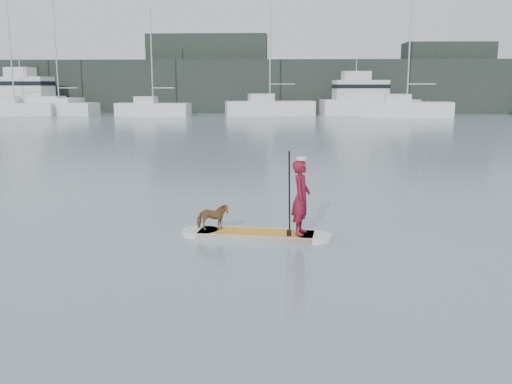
{
  "coord_description": "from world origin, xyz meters",
  "views": [
    {
      "loc": [
        -1.14,
        -14.85,
        3.27
      ],
      "look_at": [
        -1.69,
        -2.88,
        1.0
      ],
      "focal_mm": 40.0,
      "sensor_mm": 36.0,
      "label": 1
    }
  ],
  "objects_px": {
    "sailboat_e": "(406,108)",
    "motor_yacht_a": "(365,99)",
    "sailboat_b": "(59,107)",
    "sailboat_d": "(269,107)",
    "paddleboard": "(256,234)",
    "paddler": "(301,197)",
    "dog": "(212,217)",
    "sailboat_a": "(14,108)",
    "motor_yacht_b": "(31,97)",
    "sailboat_c": "(153,108)"
  },
  "relations": [
    {
      "from": "sailboat_d",
      "to": "sailboat_b",
      "type": "bearing_deg",
      "value": 169.44
    },
    {
      "from": "sailboat_b",
      "to": "sailboat_e",
      "type": "bearing_deg",
      "value": 8.42
    },
    {
      "from": "sailboat_b",
      "to": "sailboat_d",
      "type": "relative_size",
      "value": 0.91
    },
    {
      "from": "motor_yacht_b",
      "to": "motor_yacht_a",
      "type": "bearing_deg",
      "value": 10.48
    },
    {
      "from": "paddler",
      "to": "dog",
      "type": "relative_size",
      "value": 2.32
    },
    {
      "from": "sailboat_d",
      "to": "sailboat_e",
      "type": "bearing_deg",
      "value": -18.27
    },
    {
      "from": "paddleboard",
      "to": "sailboat_a",
      "type": "distance_m",
      "value": 54.35
    },
    {
      "from": "paddler",
      "to": "sailboat_a",
      "type": "distance_m",
      "value": 54.93
    },
    {
      "from": "paddleboard",
      "to": "sailboat_b",
      "type": "distance_m",
      "value": 53.8
    },
    {
      "from": "paddleboard",
      "to": "paddler",
      "type": "relative_size",
      "value": 2.07
    },
    {
      "from": "sailboat_c",
      "to": "sailboat_e",
      "type": "distance_m",
      "value": 25.83
    },
    {
      "from": "paddler",
      "to": "dog",
      "type": "bearing_deg",
      "value": 94.85
    },
    {
      "from": "paddler",
      "to": "dog",
      "type": "height_order",
      "value": "paddler"
    },
    {
      "from": "sailboat_d",
      "to": "motor_yacht_b",
      "type": "relative_size",
      "value": 1.28
    },
    {
      "from": "sailboat_d",
      "to": "sailboat_e",
      "type": "distance_m",
      "value": 13.93
    },
    {
      "from": "motor_yacht_a",
      "to": "motor_yacht_b",
      "type": "xyz_separation_m",
      "value": [
        -36.21,
        0.04,
        0.17
      ]
    },
    {
      "from": "dog",
      "to": "motor_yacht_a",
      "type": "height_order",
      "value": "motor_yacht_a"
    },
    {
      "from": "sailboat_c",
      "to": "sailboat_e",
      "type": "bearing_deg",
      "value": 2.67
    },
    {
      "from": "sailboat_a",
      "to": "motor_yacht_b",
      "type": "bearing_deg",
      "value": 71.5
    },
    {
      "from": "sailboat_b",
      "to": "motor_yacht_a",
      "type": "bearing_deg",
      "value": 13.89
    },
    {
      "from": "sailboat_a",
      "to": "sailboat_c",
      "type": "relative_size",
      "value": 1.07
    },
    {
      "from": "sailboat_a",
      "to": "sailboat_d",
      "type": "bearing_deg",
      "value": -3.66
    },
    {
      "from": "paddleboard",
      "to": "motor_yacht_b",
      "type": "distance_m",
      "value": 56.5
    },
    {
      "from": "motor_yacht_b",
      "to": "sailboat_a",
      "type": "bearing_deg",
      "value": -91.33
    },
    {
      "from": "sailboat_b",
      "to": "sailboat_d",
      "type": "height_order",
      "value": "sailboat_d"
    },
    {
      "from": "dog",
      "to": "sailboat_e",
      "type": "bearing_deg",
      "value": -24.25
    },
    {
      "from": "paddler",
      "to": "paddleboard",
      "type": "bearing_deg",
      "value": 94.85
    },
    {
      "from": "sailboat_e",
      "to": "motor_yacht_a",
      "type": "bearing_deg",
      "value": 144.3
    },
    {
      "from": "sailboat_d",
      "to": "motor_yacht_a",
      "type": "xyz_separation_m",
      "value": [
        10.18,
        1.35,
        0.74
      ]
    },
    {
      "from": "dog",
      "to": "sailboat_d",
      "type": "height_order",
      "value": "sailboat_d"
    },
    {
      "from": "paddler",
      "to": "motor_yacht_b",
      "type": "distance_m",
      "value": 57.05
    },
    {
      "from": "sailboat_d",
      "to": "dog",
      "type": "bearing_deg",
      "value": -100.22
    },
    {
      "from": "sailboat_a",
      "to": "motor_yacht_a",
      "type": "height_order",
      "value": "sailboat_a"
    },
    {
      "from": "dog",
      "to": "sailboat_b",
      "type": "bearing_deg",
      "value": 17.33
    },
    {
      "from": "dog",
      "to": "sailboat_a",
      "type": "relative_size",
      "value": 0.06
    },
    {
      "from": "sailboat_c",
      "to": "sailboat_d",
      "type": "xyz_separation_m",
      "value": [
        12.04,
        1.25,
        0.17
      ]
    },
    {
      "from": "sailboat_a",
      "to": "sailboat_d",
      "type": "relative_size",
      "value": 0.85
    },
    {
      "from": "paddleboard",
      "to": "sailboat_d",
      "type": "xyz_separation_m",
      "value": [
        -0.84,
        48.28,
        0.91
      ]
    },
    {
      "from": "sailboat_b",
      "to": "motor_yacht_a",
      "type": "relative_size",
      "value": 1.18
    },
    {
      "from": "dog",
      "to": "sailboat_a",
      "type": "height_order",
      "value": "sailboat_a"
    },
    {
      "from": "sailboat_b",
      "to": "paddler",
      "type": "bearing_deg",
      "value": -51.59
    },
    {
      "from": "paddler",
      "to": "sailboat_a",
      "type": "relative_size",
      "value": 0.14
    },
    {
      "from": "sailboat_e",
      "to": "motor_yacht_b",
      "type": "distance_m",
      "value": 39.96
    },
    {
      "from": "paddleboard",
      "to": "dog",
      "type": "height_order",
      "value": "dog"
    },
    {
      "from": "dog",
      "to": "motor_yacht_a",
      "type": "bearing_deg",
      "value": -19.24
    },
    {
      "from": "paddler",
      "to": "sailboat_d",
      "type": "xyz_separation_m",
      "value": [
        -1.8,
        48.4,
        0.05
      ]
    },
    {
      "from": "sailboat_d",
      "to": "motor_yacht_b",
      "type": "height_order",
      "value": "sailboat_d"
    },
    {
      "from": "dog",
      "to": "sailboat_e",
      "type": "relative_size",
      "value": 0.05
    },
    {
      "from": "sailboat_e",
      "to": "sailboat_b",
      "type": "bearing_deg",
      "value": -176.29
    },
    {
      "from": "paddler",
      "to": "sailboat_d",
      "type": "height_order",
      "value": "sailboat_d"
    }
  ]
}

